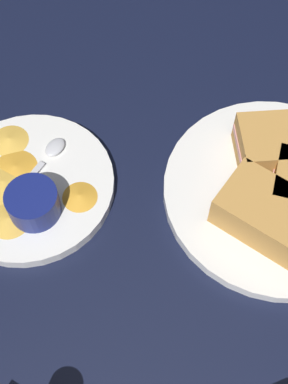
# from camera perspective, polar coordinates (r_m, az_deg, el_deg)

# --- Properties ---
(ground_plane) EXTENTS (1.10, 1.10, 0.03)m
(ground_plane) POSITION_cam_1_polar(r_m,az_deg,el_deg) (0.64, 6.12, -8.65)
(ground_plane) COLOR black
(plate_sandwich_main) EXTENTS (0.29, 0.29, 0.02)m
(plate_sandwich_main) POSITION_cam_1_polar(r_m,az_deg,el_deg) (0.68, 14.45, -0.03)
(plate_sandwich_main) COLOR white
(plate_sandwich_main) RESTS_ON ground_plane
(sandwich_half_near) EXTENTS (0.14, 0.09, 0.05)m
(sandwich_half_near) POSITION_cam_1_polar(r_m,az_deg,el_deg) (0.62, 14.21, -2.71)
(sandwich_half_near) COLOR #C68C42
(sandwich_half_near) RESTS_ON plate_sandwich_main
(spoon_by_dark_ramekin) EXTENTS (0.04, 0.10, 0.01)m
(spoon_by_dark_ramekin) POSITION_cam_1_polar(r_m,az_deg,el_deg) (0.67, 15.75, 0.79)
(spoon_by_dark_ramekin) COLOR silver
(spoon_by_dark_ramekin) RESTS_ON plate_sandwich_main
(plate_chips_companion) EXTENTS (0.22, 0.22, 0.02)m
(plate_chips_companion) POSITION_cam_1_polar(r_m,az_deg,el_deg) (0.68, -12.70, 0.69)
(plate_chips_companion) COLOR white
(plate_chips_companion) RESTS_ON ground_plane
(ramekin_light_gravy) EXTENTS (0.06, 0.06, 0.04)m
(ramekin_light_gravy) POSITION_cam_1_polar(r_m,az_deg,el_deg) (0.63, -12.28, -1.15)
(ramekin_light_gravy) COLOR navy
(ramekin_light_gravy) RESTS_ON plate_chips_companion
(spoon_by_gravy_ramekin) EXTENTS (0.02, 0.10, 0.01)m
(spoon_by_gravy_ramekin) POSITION_cam_1_polar(r_m,az_deg,el_deg) (0.68, -10.52, 4.14)
(spoon_by_gravy_ramekin) COLOR silver
(spoon_by_gravy_ramekin) RESTS_ON plate_chips_companion
(plantain_chip_scatter) EXTENTS (0.19, 0.16, 0.01)m
(plantain_chip_scatter) POSITION_cam_1_polar(r_m,az_deg,el_deg) (0.67, -14.31, 1.26)
(plantain_chip_scatter) COLOR gold
(plantain_chip_scatter) RESTS_ON plate_chips_companion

